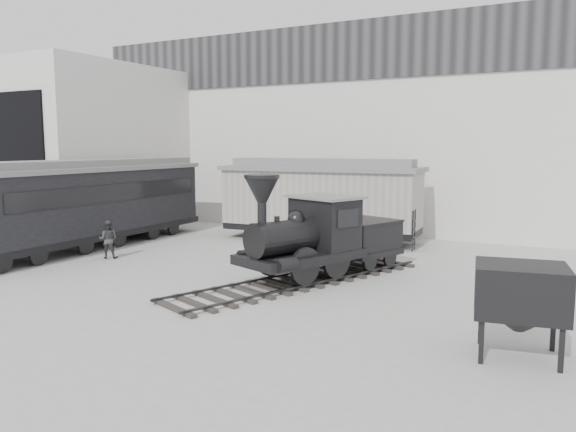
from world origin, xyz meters
The scene contains 9 objects.
ground centered at (0.00, 0.00, 0.00)m, with size 90.00×90.00×0.00m, color #9E9E9B.
north_wall centered at (0.00, 14.98, 5.55)m, with size 34.00×2.51×11.00m.
west_pavilion centered at (-14.50, 9.96, 4.49)m, with size 7.00×12.11×9.00m.
locomotive centered at (2.44, 3.38, 1.34)m, with size 5.79×10.38×3.63m.
boxcar centered at (-0.81, 10.75, 2.10)m, with size 9.96×3.65×4.01m.
passenger_coach centered at (-9.33, 4.28, 2.04)m, with size 3.38×13.92×3.70m.
visitor_a centered at (-8.48, 4.56, 0.81)m, with size 0.59×0.39×1.63m, color silver.
visitor_b centered at (-6.73, 2.68, 0.79)m, with size 0.77×0.60×1.58m, color #37383B.
coal_hopper centered at (9.42, -1.18, 1.35)m, with size 2.13×1.84×2.07m.
Camera 1 is at (10.49, -14.04, 4.62)m, focal length 35.00 mm.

